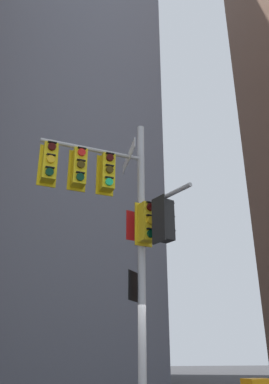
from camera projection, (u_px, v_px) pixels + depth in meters
name	position (u px, v px, depth m)	size (l,w,h in m)	color
building_mid_block	(44.00, 109.00, 34.01)	(15.80, 15.80, 42.69)	slate
signal_pole_assembly	(119.00, 209.00, 9.81)	(3.40, 2.72, 7.46)	#B2B2B5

